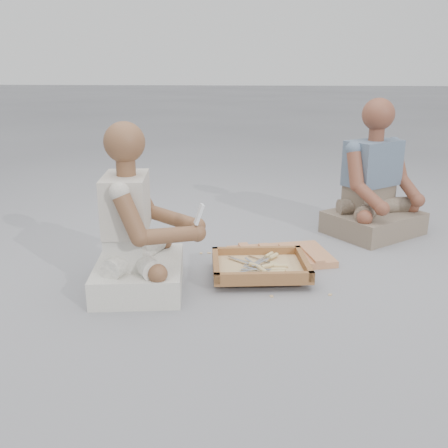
# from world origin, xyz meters

# --- Properties ---
(ground) EXTENTS (60.00, 60.00, 0.00)m
(ground) POSITION_xyz_m (0.00, 0.00, 0.00)
(ground) COLOR gray
(ground) RESTS_ON ground
(carved_panel) EXTENTS (0.62, 0.50, 0.04)m
(carved_panel) POSITION_xyz_m (0.29, 0.46, 0.02)
(carved_panel) COLOR #A96941
(carved_panel) RESTS_ON ground
(tool_tray) EXTENTS (0.53, 0.45, 0.06)m
(tool_tray) POSITION_xyz_m (0.18, 0.20, 0.06)
(tool_tray) COLOR brown
(tool_tray) RESTS_ON carved_panel
(chisel_0) EXTENTS (0.19, 0.15, 0.02)m
(chisel_0) POSITION_xyz_m (0.25, 0.23, 0.06)
(chisel_0) COLOR silver
(chisel_0) RESTS_ON tool_tray
(chisel_1) EXTENTS (0.18, 0.15, 0.02)m
(chisel_1) POSITION_xyz_m (0.14, 0.19, 0.07)
(chisel_1) COLOR silver
(chisel_1) RESTS_ON tool_tray
(chisel_2) EXTENTS (0.14, 0.19, 0.02)m
(chisel_2) POSITION_xyz_m (0.24, 0.29, 0.07)
(chisel_2) COLOR silver
(chisel_2) RESTS_ON tool_tray
(chisel_3) EXTENTS (0.13, 0.20, 0.02)m
(chisel_3) POSITION_xyz_m (0.18, 0.13, 0.08)
(chisel_3) COLOR silver
(chisel_3) RESTS_ON tool_tray
(chisel_4) EXTENTS (0.12, 0.20, 0.02)m
(chisel_4) POSITION_xyz_m (0.21, 0.33, 0.07)
(chisel_4) COLOR silver
(chisel_4) RESTS_ON tool_tray
(chisel_5) EXTENTS (0.19, 0.14, 0.02)m
(chisel_5) POSITION_xyz_m (0.20, 0.17, 0.07)
(chisel_5) COLOR silver
(chisel_5) RESTS_ON tool_tray
(chisel_6) EXTENTS (0.22, 0.03, 0.02)m
(chisel_6) POSITION_xyz_m (0.25, 0.12, 0.06)
(chisel_6) COLOR silver
(chisel_6) RESTS_ON tool_tray
(chisel_7) EXTENTS (0.22, 0.02, 0.02)m
(chisel_7) POSITION_xyz_m (0.26, 0.20, 0.07)
(chisel_7) COLOR silver
(chisel_7) RESTS_ON tool_tray
(chisel_8) EXTENTS (0.22, 0.03, 0.02)m
(chisel_8) POSITION_xyz_m (0.25, 0.13, 0.07)
(chisel_8) COLOR silver
(chisel_8) RESTS_ON tool_tray
(chisel_9) EXTENTS (0.20, 0.12, 0.02)m
(chisel_9) POSITION_xyz_m (0.24, 0.09, 0.07)
(chisel_9) COLOR silver
(chisel_9) RESTS_ON tool_tray
(wood_chip_0) EXTENTS (0.02, 0.02, 0.00)m
(wood_chip_0) POSITION_xyz_m (-0.17, 0.51, 0.00)
(wood_chip_0) COLOR tan
(wood_chip_0) RESTS_ON ground
(wood_chip_1) EXTENTS (0.02, 0.02, 0.00)m
(wood_chip_1) POSITION_xyz_m (0.10, 0.45, 0.00)
(wood_chip_1) COLOR tan
(wood_chip_1) RESTS_ON ground
(wood_chip_2) EXTENTS (0.02, 0.02, 0.00)m
(wood_chip_2) POSITION_xyz_m (0.24, 0.56, 0.00)
(wood_chip_2) COLOR tan
(wood_chip_2) RESTS_ON ground
(wood_chip_3) EXTENTS (0.02, 0.02, 0.00)m
(wood_chip_3) POSITION_xyz_m (-0.12, 0.52, 0.00)
(wood_chip_3) COLOR tan
(wood_chip_3) RESTS_ON ground
(wood_chip_4) EXTENTS (0.02, 0.02, 0.00)m
(wood_chip_4) POSITION_xyz_m (0.52, 0.01, 0.00)
(wood_chip_4) COLOR tan
(wood_chip_4) RESTS_ON ground
(wood_chip_5) EXTENTS (0.02, 0.02, 0.00)m
(wood_chip_5) POSITION_xyz_m (0.07, 0.42, 0.00)
(wood_chip_5) COLOR tan
(wood_chip_5) RESTS_ON ground
(wood_chip_6) EXTENTS (0.02, 0.02, 0.00)m
(wood_chip_6) POSITION_xyz_m (0.43, 0.50, 0.00)
(wood_chip_6) COLOR tan
(wood_chip_6) RESTS_ON ground
(wood_chip_7) EXTENTS (0.02, 0.02, 0.00)m
(wood_chip_7) POSITION_xyz_m (0.49, 0.38, 0.00)
(wood_chip_7) COLOR tan
(wood_chip_7) RESTS_ON ground
(wood_chip_8) EXTENTS (0.02, 0.02, 0.00)m
(wood_chip_8) POSITION_xyz_m (0.24, -0.03, 0.00)
(wood_chip_8) COLOR tan
(wood_chip_8) RESTS_ON ground
(craftsman) EXTENTS (0.57, 0.57, 0.81)m
(craftsman) POSITION_xyz_m (-0.41, 0.02, 0.27)
(craftsman) COLOR silver
(craftsman) RESTS_ON ground
(companion) EXTENTS (0.70, 0.69, 0.86)m
(companion) POSITION_xyz_m (0.89, 0.99, 0.29)
(companion) COLOR #806E5C
(companion) RESTS_ON ground
(mobile_phone) EXTENTS (0.06, 0.05, 0.10)m
(mobile_phone) POSITION_xyz_m (-0.10, 0.01, 0.39)
(mobile_phone) COLOR silver
(mobile_phone) RESTS_ON craftsman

